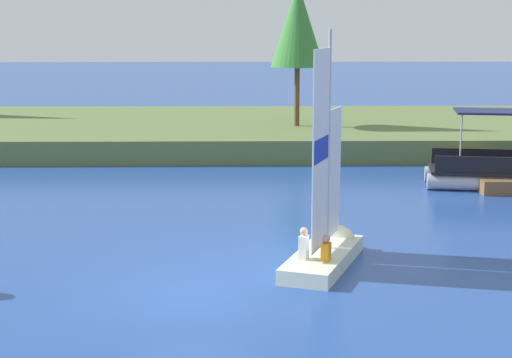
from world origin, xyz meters
TOP-DOWN VIEW (x-y plane):
  - ground_plane at (0.00, 0.00)m, footprint 200.00×200.00m
  - shore_bank at (0.00, 24.07)m, footprint 80.00×14.24m
  - shoreline_tree_midright at (3.83, 22.05)m, footprint 2.57×2.57m
  - wooden_dock at (10.74, 14.02)m, footprint 1.91×6.86m
  - sailboat at (3.47, 2.82)m, footprint 2.64×4.49m
  - pontoon_boat at (11.15, 12.09)m, footprint 6.39×3.02m

SIDE VIEW (x-z plane):
  - ground_plane at x=0.00m, z-range 0.00..0.00m
  - wooden_dock at x=10.74m, z-range 0.00..0.51m
  - sailboat at x=3.47m, z-range -2.68..3.68m
  - shore_bank at x=0.00m, z-range 0.00..1.06m
  - pontoon_boat at x=11.15m, z-range -0.78..2.10m
  - shoreline_tree_midright at x=3.83m, z-range 2.46..9.28m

